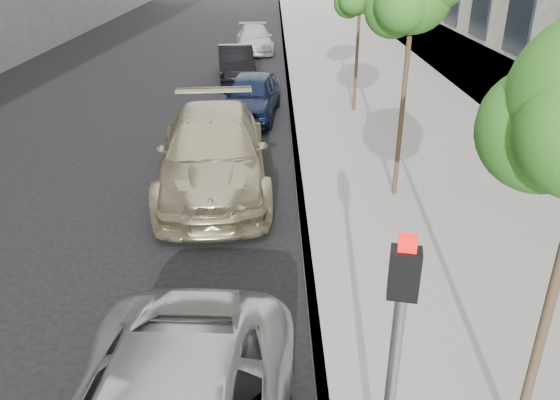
{
  "coord_description": "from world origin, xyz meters",
  "views": [
    {
      "loc": [
        0.6,
        -2.7,
        5.07
      ],
      "look_at": [
        0.69,
        4.82,
        1.5
      ],
      "focal_mm": 35.0,
      "sensor_mm": 36.0,
      "label": 1
    }
  ],
  "objects_px": {
    "signal_pole": "(395,350)",
    "sedan_black": "(236,63)",
    "sedan_blue": "(251,96)",
    "suv": "(213,152)",
    "sedan_rear": "(254,39)"
  },
  "relations": [
    {
      "from": "signal_pole",
      "to": "sedan_black",
      "type": "height_order",
      "value": "signal_pole"
    },
    {
      "from": "signal_pole",
      "to": "sedan_blue",
      "type": "xyz_separation_m",
      "value": [
        -1.71,
        13.37,
        -1.3
      ]
    },
    {
      "from": "suv",
      "to": "sedan_rear",
      "type": "height_order",
      "value": "suv"
    },
    {
      "from": "sedan_blue",
      "to": "sedan_black",
      "type": "xyz_separation_m",
      "value": [
        -0.8,
        5.3,
        -0.03
      ]
    },
    {
      "from": "suv",
      "to": "sedan_blue",
      "type": "xyz_separation_m",
      "value": [
        0.65,
        5.49,
        -0.16
      ]
    },
    {
      "from": "sedan_black",
      "to": "signal_pole",
      "type": "bearing_deg",
      "value": -88.6
    },
    {
      "from": "signal_pole",
      "to": "sedan_black",
      "type": "xyz_separation_m",
      "value": [
        -2.5,
        18.66,
        -1.34
      ]
    },
    {
      "from": "signal_pole",
      "to": "suv",
      "type": "height_order",
      "value": "signal_pole"
    },
    {
      "from": "sedan_blue",
      "to": "sedan_rear",
      "type": "distance_m",
      "value": 11.47
    },
    {
      "from": "sedan_blue",
      "to": "sedan_black",
      "type": "height_order",
      "value": "sedan_blue"
    },
    {
      "from": "signal_pole",
      "to": "sedan_rear",
      "type": "relative_size",
      "value": 0.69
    },
    {
      "from": "suv",
      "to": "signal_pole",
      "type": "bearing_deg",
      "value": -77.9
    },
    {
      "from": "suv",
      "to": "sedan_rear",
      "type": "xyz_separation_m",
      "value": [
        0.4,
        16.95,
        -0.22
      ]
    },
    {
      "from": "suv",
      "to": "sedan_blue",
      "type": "height_order",
      "value": "suv"
    },
    {
      "from": "suv",
      "to": "sedan_blue",
      "type": "bearing_deg",
      "value": 78.71
    }
  ]
}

